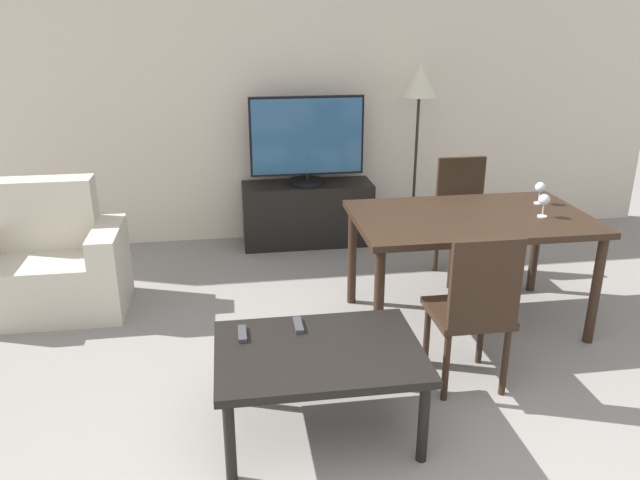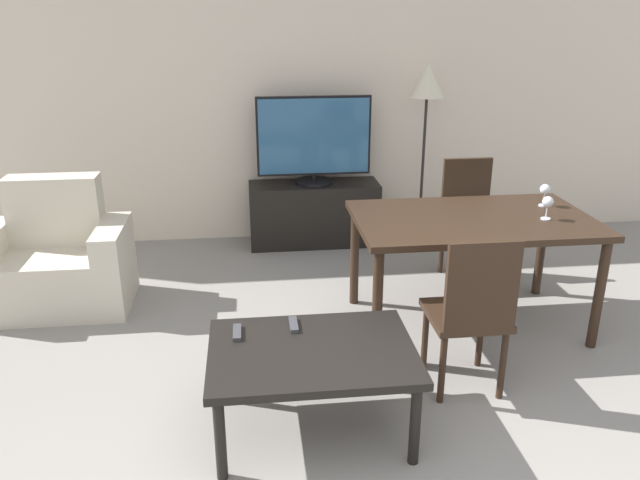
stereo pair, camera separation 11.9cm
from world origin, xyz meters
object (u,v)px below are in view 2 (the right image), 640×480
Objects in this scene: wine_glass_left at (548,203)px; wine_glass_center at (545,191)px; tv at (314,141)px; dining_chair_near at (472,309)px; remote_primary at (294,325)px; remote_secondary at (237,332)px; coffee_table at (312,358)px; floor_lamp at (427,93)px; dining_chair_far at (469,215)px; dining_table at (472,229)px; tv_stand at (314,214)px; armchair at (56,263)px.

wine_glass_left is 0.29m from wine_glass_center.
tv reaches higher than dining_chair_near.
dining_chair_near is 6.00× the size of remote_primary.
tv reaches higher than remote_secondary.
wine_glass_left is at bearing 22.29° from remote_primary.
remote_primary is (-0.07, 0.23, 0.06)m from coffee_table.
floor_lamp is 1.71m from wine_glass_left.
dining_chair_near reaches higher than wine_glass_left.
remote_secondary is at bearing 152.78° from coffee_table.
wine_glass_center is (0.28, -0.59, 0.34)m from dining_chair_far.
floor_lamp reaches higher than tv.
dining_table is at bearing -108.73° from dining_chair_far.
coffee_table is at bearing -150.00° from wine_glass_left.
dining_chair_far is at bearing -38.06° from tv.
dining_chair_far is 6.17× the size of wine_glass_left.
coffee_table is 0.66× the size of dining_table.
coffee_table is 6.64× the size of wine_glass_left.
wine_glass_left reaches higher than tv_stand.
armchair is at bearing 167.55° from wine_glass_left.
wine_glass_center is at bearing -64.78° from dining_chair_far.
dining_table is 0.47m from wine_glass_left.
dining_chair_near is 6.00× the size of remote_secondary.
dining_chair_far is (1.07, -0.84, -0.41)m from tv.
tv_stand is 2.39m from remote_primary.
coffee_table is 0.89m from dining_chair_near.
dining_chair_near is 1.00m from wine_glass_left.
coffee_table is (-0.29, -2.58, 0.13)m from tv_stand.
remote_secondary is (-1.56, -2.31, -0.83)m from floor_lamp.
tv_stand is 2.18m from wine_glass_left.
dining_table is (2.70, -0.59, 0.34)m from armchair.
armchair is 1.88m from remote_secondary.
tv is at bearing 103.48° from dining_chair_near.
wine_glass_center reaches higher than dining_table.
tv is 2.42m from remote_primary.
armchair is at bearing 131.80° from remote_secondary.
floor_lamp is at bearing 86.17° from dining_table.
wine_glass_left is (0.32, -1.61, -0.46)m from floor_lamp.
tv is 1.81m from dining_table.
wine_glass_center is at bearing 25.97° from remote_secondary.
armchair reaches higher than remote_secondary.
dining_chair_far is at bearing 46.44° from remote_primary.
remote_primary is 1.03× the size of wine_glass_left.
wine_glass_center is at bearing -46.63° from tv_stand.
floor_lamp is at bearing 56.05° from remote_secondary.
wine_glass_left is at bearing -12.85° from dining_table.
tv_stand is 7.59× the size of wine_glass_center.
coffee_table is at bearing -27.22° from remote_secondary.
dining_table is (0.82, -1.60, -0.25)m from tv.
armchair is at bearing 135.40° from coffee_table.
dining_chair_far reaches higher than armchair.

